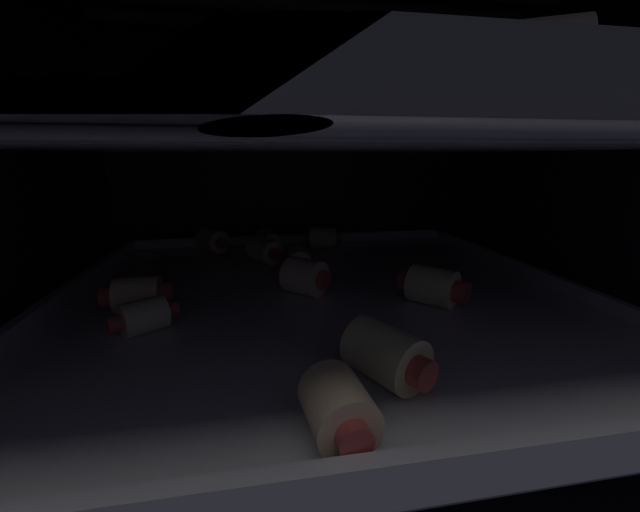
# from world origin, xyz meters

# --- Properties ---
(ground_plane) EXTENTS (0.53, 0.51, 0.01)m
(ground_plane) POSITION_xyz_m (0.00, 0.00, -0.01)
(ground_plane) COLOR black
(oven_wall_back) EXTENTS (0.53, 0.01, 0.40)m
(oven_wall_back) POSITION_xyz_m (0.00, 0.25, 0.20)
(oven_wall_back) COLOR black
(oven_wall_back) RESTS_ON ground_plane
(oven_wall_right) EXTENTS (0.01, 0.49, 0.40)m
(oven_wall_right) POSITION_xyz_m (0.26, 0.00, 0.20)
(oven_wall_right) COLOR black
(oven_wall_right) RESTS_ON ground_plane
(oven_rack_lower) EXTENTS (0.49, 0.48, 0.01)m
(oven_rack_lower) POSITION_xyz_m (0.00, 0.00, 0.11)
(oven_rack_lower) COLOR slate
(baking_tray_lower) EXTENTS (0.45, 0.43, 0.02)m
(baking_tray_lower) POSITION_xyz_m (0.00, 0.00, 0.12)
(baking_tray_lower) COLOR silver
(baking_tray_lower) RESTS_ON oven_rack_lower
(pig_in_blanket_lower_0) EXTENTS (0.04, 0.06, 0.03)m
(pig_in_blanket_lower_0) POSITION_xyz_m (-0.04, 0.17, 0.14)
(pig_in_blanket_lower_0) COLOR beige
(pig_in_blanket_lower_0) RESTS_ON baking_tray_lower
(pig_in_blanket_lower_1) EXTENTS (0.05, 0.06, 0.03)m
(pig_in_blanket_lower_1) POSITION_xyz_m (0.09, -0.04, 0.14)
(pig_in_blanket_lower_1) COLOR beige
(pig_in_blanket_lower_1) RESTS_ON baking_tray_lower
(pig_in_blanket_lower_2) EXTENTS (0.04, 0.05, 0.03)m
(pig_in_blanket_lower_2) POSITION_xyz_m (-0.05, 0.12, 0.14)
(pig_in_blanket_lower_2) COLOR beige
(pig_in_blanket_lower_2) RESTS_ON baking_tray_lower
(pig_in_blanket_lower_3) EXTENTS (0.05, 0.05, 0.03)m
(pig_in_blanket_lower_3) POSITION_xyz_m (-0.01, 0.00, 0.14)
(pig_in_blanket_lower_3) COLOR beige
(pig_in_blanket_lower_3) RESTS_ON baking_tray_lower
(pig_in_blanket_lower_4) EXTENTS (0.03, 0.05, 0.03)m
(pig_in_blanket_lower_4) POSITION_xyz_m (-0.02, -0.18, 0.14)
(pig_in_blanket_lower_4) COLOR beige
(pig_in_blanket_lower_4) RESTS_ON baking_tray_lower
(pig_in_blanket_lower_5) EXTENTS (0.05, 0.03, 0.03)m
(pig_in_blanket_lower_5) POSITION_xyz_m (0.03, 0.17, 0.14)
(pig_in_blanket_lower_5) COLOR beige
(pig_in_blanket_lower_5) RESTS_ON baking_tray_lower
(pig_in_blanket_lower_6) EXTENTS (0.05, 0.06, 0.03)m
(pig_in_blanket_lower_6) POSITION_xyz_m (-0.11, 0.18, 0.14)
(pig_in_blanket_lower_6) COLOR beige
(pig_in_blanket_lower_6) RESTS_ON baking_tray_lower
(pig_in_blanket_lower_7) EXTENTS (0.03, 0.05, 0.03)m
(pig_in_blanket_lower_7) POSITION_xyz_m (-0.01, 0.07, 0.14)
(pig_in_blanket_lower_7) COLOR beige
(pig_in_blanket_lower_7) RESTS_ON baking_tray_lower
(pig_in_blanket_lower_8) EXTENTS (0.05, 0.03, 0.03)m
(pig_in_blanket_lower_8) POSITION_xyz_m (-0.15, -0.02, 0.14)
(pig_in_blanket_lower_8) COLOR beige
(pig_in_blanket_lower_8) RESTS_ON baking_tray_lower
(pig_in_blanket_lower_9) EXTENTS (0.05, 0.06, 0.03)m
(pig_in_blanket_lower_9) POSITION_xyz_m (0.01, -0.14, 0.14)
(pig_in_blanket_lower_9) COLOR beige
(pig_in_blanket_lower_9) RESTS_ON baking_tray_lower
(pig_in_blanket_lower_10) EXTENTS (0.05, 0.04, 0.02)m
(pig_in_blanket_lower_10) POSITION_xyz_m (-0.14, -0.06, 0.14)
(pig_in_blanket_lower_10) COLOR beige
(pig_in_blanket_lower_10) RESTS_ON baking_tray_lower
(oven_rack_upper) EXTENTS (0.49, 0.48, 0.01)m
(oven_rack_upper) POSITION_xyz_m (0.00, 0.00, 0.26)
(oven_rack_upper) COLOR slate
(baking_tray_upper) EXTENTS (0.45, 0.43, 0.03)m
(baking_tray_upper) POSITION_xyz_m (0.00, 0.00, 0.27)
(baking_tray_upper) COLOR #4C4C51
(baking_tray_upper) RESTS_ON oven_rack_upper
(pig_in_blanket_upper_0) EXTENTS (0.06, 0.04, 0.03)m
(pig_in_blanket_upper_0) POSITION_xyz_m (0.13, -0.06, 0.29)
(pig_in_blanket_upper_0) COLOR beige
(pig_in_blanket_upper_0) RESTS_ON baking_tray_upper
(pig_in_blanket_upper_1) EXTENTS (0.05, 0.04, 0.03)m
(pig_in_blanket_upper_1) POSITION_xyz_m (0.06, -0.17, 0.29)
(pig_in_blanket_upper_1) COLOR beige
(pig_in_blanket_upper_1) RESTS_ON baking_tray_upper
(pig_in_blanket_upper_2) EXTENTS (0.03, 0.05, 0.03)m
(pig_in_blanket_upper_2) POSITION_xyz_m (-0.02, -0.17, 0.28)
(pig_in_blanket_upper_2) COLOR beige
(pig_in_blanket_upper_2) RESTS_ON baking_tray_upper
(pig_in_blanket_upper_3) EXTENTS (0.04, 0.06, 0.03)m
(pig_in_blanket_upper_3) POSITION_xyz_m (-0.00, -0.08, 0.28)
(pig_in_blanket_upper_3) COLOR beige
(pig_in_blanket_upper_3) RESTS_ON baking_tray_upper
(pig_in_blanket_upper_4) EXTENTS (0.05, 0.04, 0.03)m
(pig_in_blanket_upper_4) POSITION_xyz_m (0.01, 0.14, 0.28)
(pig_in_blanket_upper_4) COLOR beige
(pig_in_blanket_upper_4) RESTS_ON baking_tray_upper
(pig_in_blanket_upper_7) EXTENTS (0.06, 0.03, 0.02)m
(pig_in_blanket_upper_7) POSITION_xyz_m (0.12, 0.13, 0.28)
(pig_in_blanket_upper_7) COLOR beige
(pig_in_blanket_upper_7) RESTS_ON baking_tray_upper
(pig_in_blanket_upper_8) EXTENTS (0.05, 0.05, 0.03)m
(pig_in_blanket_upper_8) POSITION_xyz_m (0.17, 0.14, 0.29)
(pig_in_blanket_upper_8) COLOR beige
(pig_in_blanket_upper_8) RESTS_ON baking_tray_upper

